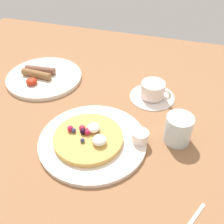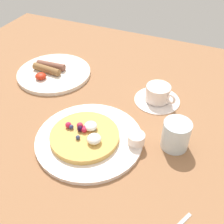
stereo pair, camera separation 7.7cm
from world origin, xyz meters
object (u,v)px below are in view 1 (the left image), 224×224
Objects in this scene: coffee_cup at (153,90)px; water_glass at (178,129)px; breakfast_plate at (44,77)px; syrup_ramekin at (140,136)px; pancake_plate at (93,141)px; coffee_saucer at (152,96)px.

coffee_cup is 1.26× the size of water_glass.
breakfast_plate is 39.71cm from coffee_cup.
water_glass reaches higher than syrup_ramekin.
syrup_ramekin reaches higher than pancake_plate.
syrup_ramekin is at bearing -88.83° from coffee_saucer.
pancake_plate is at bearing -115.92° from coffee_cup.
syrup_ramekin reaches higher than coffee_saucer.
coffee_saucer is at bearing 119.68° from water_glass.
pancake_plate is 6.38× the size of syrup_ramekin.
syrup_ramekin is (12.50, 3.32, 2.18)cm from pancake_plate.
coffee_cup is (-0.30, 21.79, 0.43)cm from syrup_ramekin.
water_glass is at bearing 19.15° from pancake_plate.
water_glass reaches higher than coffee_saucer.
breakfast_plate is at bearing 160.73° from water_glass.
breakfast_plate is 1.80× the size of coffee_saucer.
coffee_saucer is at bearing 158.57° from coffee_cup.
coffee_saucer is (39.49, 0.21, -0.39)cm from breakfast_plate.
water_glass is (49.47, -17.30, 3.40)cm from breakfast_plate.
water_glass is (9.84, -17.45, 0.88)cm from coffee_cup.
coffee_cup is (0.14, -0.06, 2.91)cm from coffee_saucer.
syrup_ramekin is 0.57× the size of water_glass.
coffee_cup is at bearing -21.43° from coffee_saucer.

